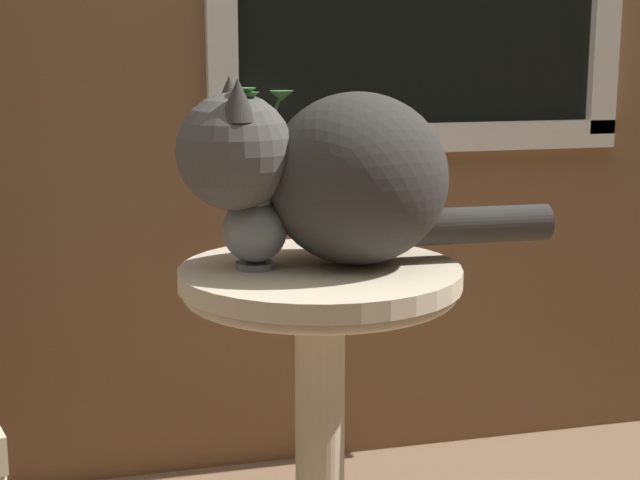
% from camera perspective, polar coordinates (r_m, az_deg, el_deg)
% --- Properties ---
extents(wicker_side_table, '(0.52, 0.52, 0.64)m').
position_cam_1_polar(wicker_side_table, '(1.83, 0.00, -7.49)').
color(wicker_side_table, beige).
rests_on(wicker_side_table, ground_plane).
extents(cat, '(0.71, 0.33, 0.34)m').
position_cam_1_polar(cat, '(1.76, 0.90, 3.90)').
color(cat, '#33302D').
rests_on(cat, wicker_side_table).
extents(pewter_vase_with_ivy, '(0.13, 0.12, 0.33)m').
position_cam_1_polar(pewter_vase_with_ivy, '(1.74, -3.86, 1.38)').
color(pewter_vase_with_ivy, slate).
rests_on(pewter_vase_with_ivy, wicker_side_table).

